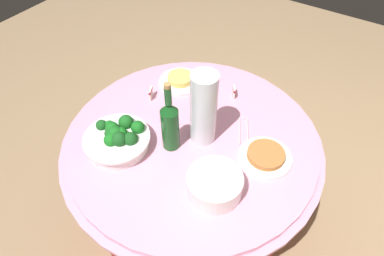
# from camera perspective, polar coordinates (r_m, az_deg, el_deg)

# --- Properties ---
(ground_plane) EXTENTS (6.00, 6.00, 0.00)m
(ground_plane) POSITION_cam_1_polar(r_m,az_deg,el_deg) (2.06, 0.00, -15.13)
(ground_plane) COLOR #9E7F5B
(buffet_table) EXTENTS (1.16, 1.16, 0.74)m
(buffet_table) POSITION_cam_1_polar(r_m,az_deg,el_deg) (1.74, 0.00, -9.34)
(buffet_table) COLOR maroon
(buffet_table) RESTS_ON ground_plane
(broccoli_bowl) EXTENTS (0.28, 0.28, 0.11)m
(broccoli_bowl) POSITION_cam_1_polar(r_m,az_deg,el_deg) (1.41, -12.66, -1.79)
(broccoli_bowl) COLOR white
(broccoli_bowl) RESTS_ON buffet_table
(plate_stack) EXTENTS (0.21, 0.21, 0.09)m
(plate_stack) POSITION_cam_1_polar(r_m,az_deg,el_deg) (1.25, 3.93, -9.77)
(plate_stack) COLOR white
(plate_stack) RESTS_ON buffet_table
(wine_bottle) EXTENTS (0.07, 0.07, 0.34)m
(wine_bottle) POSITION_cam_1_polar(r_m,az_deg,el_deg) (1.32, -3.84, 0.67)
(wine_bottle) COLOR #154D1C
(wine_bottle) RESTS_ON buffet_table
(decorative_fruit_vase) EXTENTS (0.11, 0.11, 0.34)m
(decorative_fruit_vase) POSITION_cam_1_polar(r_m,az_deg,el_deg) (1.34, 1.99, 2.64)
(decorative_fruit_vase) COLOR silver
(decorative_fruit_vase) RESTS_ON buffet_table
(serving_tongs) EXTENTS (0.16, 0.11, 0.01)m
(serving_tongs) POSITION_cam_1_polar(r_m,az_deg,el_deg) (1.49, 8.89, -0.29)
(serving_tongs) COLOR silver
(serving_tongs) RESTS_ON buffet_table
(food_plate_noodles) EXTENTS (0.22, 0.22, 0.04)m
(food_plate_noodles) POSITION_cam_1_polar(r_m,az_deg,el_deg) (1.71, -2.04, 8.34)
(food_plate_noodles) COLOR white
(food_plate_noodles) RESTS_ON buffet_table
(food_plate_peanuts) EXTENTS (0.22, 0.22, 0.04)m
(food_plate_peanuts) POSITION_cam_1_polar(r_m,az_deg,el_deg) (1.39, 12.65, -4.74)
(food_plate_peanuts) COLOR white
(food_plate_peanuts) RESTS_ON buffet_table
(label_placard_front) EXTENTS (0.05, 0.03, 0.05)m
(label_placard_front) POSITION_cam_1_polar(r_m,az_deg,el_deg) (1.63, 7.27, 6.35)
(label_placard_front) COLOR white
(label_placard_front) RESTS_ON buffet_table
(label_placard_mid) EXTENTS (0.05, 0.03, 0.05)m
(label_placard_mid) POSITION_cam_1_polar(r_m,az_deg,el_deg) (1.62, -7.15, 6.03)
(label_placard_mid) COLOR white
(label_placard_mid) RESTS_ON buffet_table
(label_placard_rear) EXTENTS (0.05, 0.02, 0.05)m
(label_placard_rear) POSITION_cam_1_polar(r_m,az_deg,el_deg) (1.50, -4.66, 2.03)
(label_placard_rear) COLOR white
(label_placard_rear) RESTS_ON buffet_table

